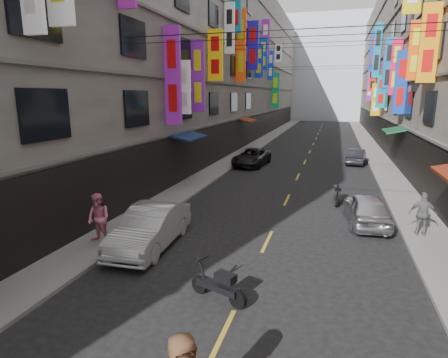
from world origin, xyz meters
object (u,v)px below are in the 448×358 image
Objects in this scene: scooter_far_right at (337,195)px; pedestrian_rfar at (423,214)px; scooter_crossing at (219,285)px; car_left_far at (252,157)px; pedestrian_lfar at (99,218)px; car_right_far at (356,156)px; car_left_mid at (150,227)px; car_right_mid at (366,209)px.

pedestrian_rfar reaches higher than scooter_far_right.
scooter_crossing is 0.96× the size of scooter_far_right.
car_left_far is (-3.41, 19.76, 0.22)m from scooter_crossing.
pedestrian_lfar is 12.25m from pedestrian_rfar.
scooter_far_right is at bearing 90.29° from car_right_far.
car_left_mid is 1.21× the size of car_right_far.
car_left_far is 17.48m from pedestrian_lfar.
car_left_mid is at bearing 75.30° from car_right_far.
scooter_far_right is at bearing 58.63° from pedestrian_lfar.
pedestrian_lfar is (-9.85, -20.44, 0.43)m from car_right_far.
scooter_crossing is at bearing 75.43° from scooter_far_right.
car_right_far is (0.29, 15.18, -0.07)m from car_right_mid.
car_right_far is 22.69m from pedestrian_lfar.
car_left_mid is (-6.55, -7.82, 0.31)m from scooter_far_right.
scooter_crossing is 20.06m from car_left_far.
car_right_far reaches higher than scooter_far_right.
car_left_mid is at bearing 26.85° from pedestrian_lfar.
scooter_crossing is at bearing 85.88° from car_right_far.
car_right_far is (1.45, 12.20, 0.18)m from scooter_far_right.
pedestrian_rfar reaches higher than car_right_mid.
car_left_far is at bearing 86.84° from car_left_mid.
scooter_crossing is at bearing -75.65° from car_left_far.
scooter_far_right is 10.20m from car_left_mid.
pedestrian_lfar reaches higher than car_right_far.
car_left_mid reaches higher than scooter_far_right.
pedestrian_rfar is at bearing -22.62° from scooter_crossing.
pedestrian_lfar is (-5.33, 2.40, 0.60)m from scooter_crossing.
scooter_crossing is 4.48m from car_left_mid.
car_right_mid is 15.18m from car_right_far.
car_right_mid is at bearing 42.99° from pedestrian_lfar.
pedestrian_lfar is at bearing 23.12° from pedestrian_rfar.
car_left_mid is 10.37m from pedestrian_rfar.
car_right_mid reaches higher than scooter_far_right.
car_right_mid is at bearing 29.18° from car_left_mid.
car_right_mid is (7.71, 4.84, -0.07)m from car_left_mid.
car_left_far is at bearing 28.24° from car_right_far.
pedestrian_lfar is at bearing -91.74° from car_left_far.
pedestrian_lfar is at bearing 45.98° from scooter_far_right.
car_left_mid is 2.66× the size of pedestrian_rfar.
car_right_far is 2.19× the size of pedestrian_rfar.
car_right_mid is at bearing 95.99° from car_right_far.
scooter_crossing is 8.75m from car_right_mid.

